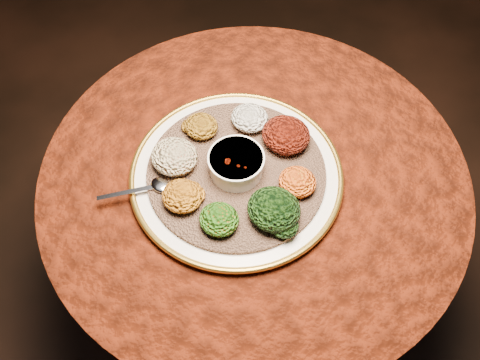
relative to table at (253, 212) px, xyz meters
The scene contains 13 objects.
table is the anchor object (origin of this frame).
platter 0.20m from the table, 123.68° to the right, with size 0.47×0.47×0.02m.
injera 0.21m from the table, 123.68° to the right, with size 0.39×0.39×0.01m, color brown.
stew_bowl 0.24m from the table, 123.68° to the right, with size 0.12×0.12×0.05m.
spoon 0.31m from the table, 128.45° to the right, with size 0.11×0.13×0.01m.
portion_ayib 0.26m from the table, 131.00° to the left, with size 0.09×0.08×0.04m, color beige.
portion_kitfo 0.25m from the table, 78.63° to the left, with size 0.11×0.10×0.05m, color black.
portion_tikil 0.25m from the table, ahead, with size 0.08×0.08×0.04m, color #C89310.
portion_gomen 0.27m from the table, 37.76° to the right, with size 0.11×0.10×0.05m, color black.
portion_mixveg 0.28m from the table, 80.83° to the right, with size 0.08×0.08×0.04m, color #A33C0A.
portion_kik 0.29m from the table, 112.78° to the right, with size 0.09×0.08×0.04m, color #BB6810.
portion_timatim 0.29m from the table, 145.77° to the right, with size 0.10×0.10×0.05m, color maroon.
portion_shiro 0.27m from the table, behind, with size 0.08×0.07×0.04m, color #83590F.
Camera 1 is at (0.37, -0.56, 1.72)m, focal length 40.00 mm.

